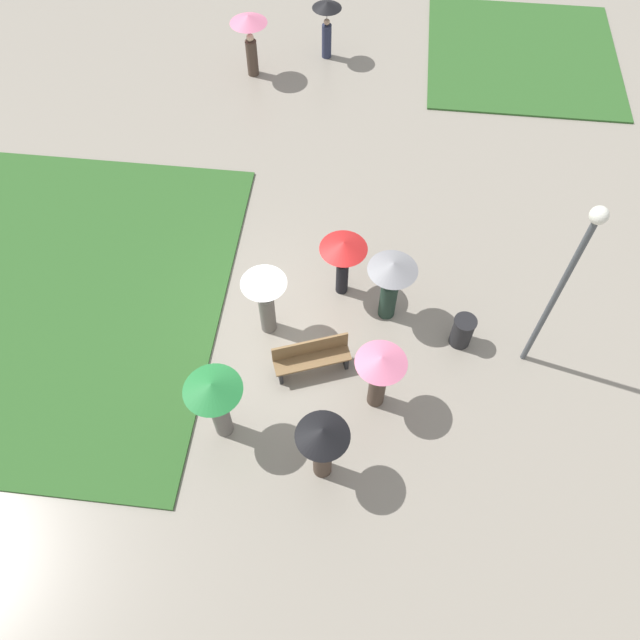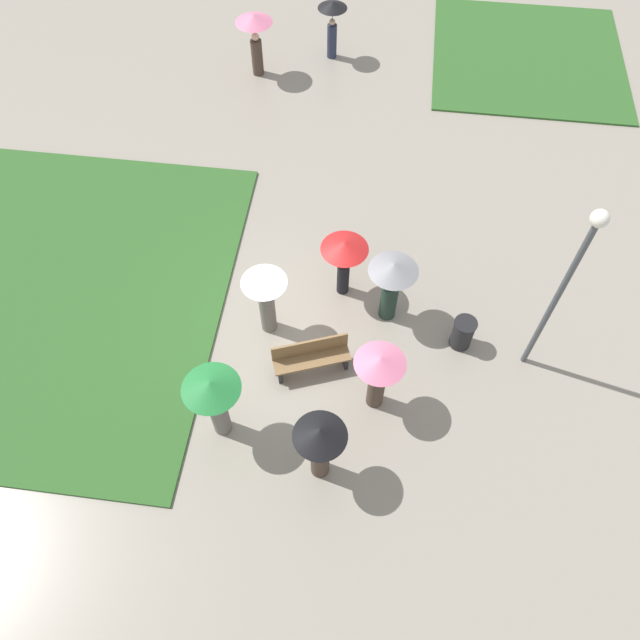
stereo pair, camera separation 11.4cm
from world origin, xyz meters
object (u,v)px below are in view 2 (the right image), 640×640
crowd_person_green (214,397)px  crowd_person_grey (392,280)px  trash_bin (463,333)px  crowd_person_black (320,443)px  park_bench (311,356)px  lone_walker_far_path (332,19)px  crowd_person_white (265,293)px  crowd_person_pink (379,372)px  lone_walker_mid_plaza (255,31)px  lamp_post (568,277)px  crowd_person_red (344,254)px

crowd_person_green → crowd_person_grey: (3.18, 3.30, -0.14)m
trash_bin → crowd_person_black: size_ratio=0.43×
park_bench → crowd_person_grey: (1.56, 1.63, 0.81)m
lone_walker_far_path → crowd_person_white: bearing=108.4°
trash_bin → crowd_person_green: size_ratio=0.42×
trash_bin → crowd_person_white: (-4.34, -0.10, 0.91)m
crowd_person_black → trash_bin: bearing=-48.8°
park_bench → crowd_person_pink: bearing=-45.1°
park_bench → crowd_person_grey: bearing=25.5°
trash_bin → crowd_person_black: bearing=-129.5°
park_bench → lone_walker_far_path: size_ratio=0.94×
park_bench → crowd_person_black: crowd_person_black is taller
crowd_person_green → crowd_person_black: bearing=-131.5°
crowd_person_white → lone_walker_far_path: (0.21, 10.53, -0.06)m
crowd_person_grey → lone_walker_far_path: 10.13m
crowd_person_white → lone_walker_mid_plaza: (-1.97, 9.36, 0.08)m
trash_bin → lone_walker_mid_plaza: bearing=124.3°
lamp_post → crowd_person_grey: 3.66m
crowd_person_green → park_bench: bearing=-68.8°
crowd_person_grey → crowd_person_pink: size_ratio=1.02×
trash_bin → lone_walker_far_path: lone_walker_far_path is taller
crowd_person_black → lone_walker_mid_plaza: 13.10m
crowd_person_green → crowd_person_pink: 3.23m
crowd_person_pink → crowd_person_red: bearing=-53.0°
trash_bin → crowd_person_black: crowd_person_black is taller
crowd_person_pink → crowd_person_white: bearing=-14.0°
park_bench → crowd_person_green: 2.51m
crowd_person_green → crowd_person_white: bearing=-36.0°
lone_walker_far_path → lamp_post: bearing=136.9°
crowd_person_black → crowd_person_grey: 4.08m
trash_bin → lone_walker_mid_plaza: size_ratio=0.43×
trash_bin → crowd_person_green: crowd_person_green is taller
lamp_post → crowd_person_white: lamp_post is taller
park_bench → trash_bin: (3.25, 1.03, -0.05)m
park_bench → trash_bin: 3.41m
crowd_person_grey → lone_walker_mid_plaza: 9.82m
crowd_person_black → lone_walker_far_path: size_ratio=1.08×
lone_walker_far_path → crowd_person_grey: bearing=123.5°
crowd_person_black → lone_walker_far_path: bearing=-3.6°
crowd_person_black → crowd_person_grey: crowd_person_black is taller
park_bench → crowd_person_green: (-1.62, -1.67, 0.95)m
park_bench → crowd_person_pink: crowd_person_pink is taller
trash_bin → crowd_person_green: bearing=-151.0°
crowd_person_green → lone_walker_far_path: size_ratio=1.10×
trash_bin → crowd_person_grey: 1.99m
crowd_person_green → lone_walker_mid_plaza: 12.05m
lamp_post → crowd_person_pink: bearing=-156.2°
crowd_person_green → crowd_person_grey: bearing=-68.5°
crowd_person_red → lone_walker_far_path: size_ratio=0.96×
crowd_person_green → lone_walker_far_path: 13.15m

